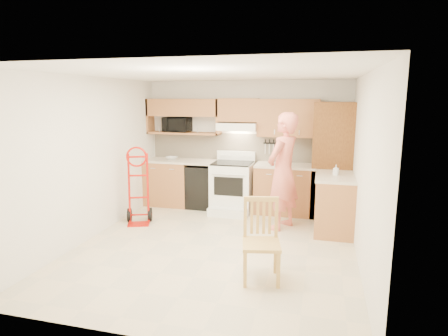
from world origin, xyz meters
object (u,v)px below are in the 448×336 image
at_px(range, 232,183).
at_px(hand_truck, 138,189).
at_px(dining_chair, 261,241).
at_px(microwave, 177,125).
at_px(person, 283,172).

distance_m(range, hand_truck, 1.79).
relative_size(range, hand_truck, 0.92).
bearing_deg(range, dining_chair, -69.34).
relative_size(range, dining_chair, 1.14).
bearing_deg(microwave, range, -12.08).
distance_m(hand_truck, dining_chair, 2.86).
xyz_separation_m(person, hand_truck, (-2.45, -0.39, -0.36)).
relative_size(microwave, hand_truck, 0.43).
distance_m(range, dining_chair, 2.82).
bearing_deg(dining_chair, person, 76.60).
bearing_deg(range, hand_truck, -142.31).
relative_size(microwave, dining_chair, 0.54).
height_order(microwave, hand_truck, microwave).
relative_size(hand_truck, dining_chair, 1.23).
xyz_separation_m(range, person, (1.04, -0.70, 0.41)).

